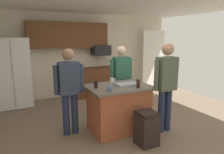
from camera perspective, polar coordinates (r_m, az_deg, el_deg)
name	(u,v)px	position (r m, az deg, el deg)	size (l,w,h in m)	color
floor	(121,126)	(4.47, 2.54, -13.66)	(7.04, 7.04, 0.00)	#7F6B56
back_wall	(80,55)	(6.67, -8.90, 6.13)	(6.40, 0.10, 2.60)	beige
french_door_window_panel	(153,59)	(7.53, 11.45, 5.08)	(0.90, 0.06, 2.00)	white
cabinet_run_upper	(69,35)	(6.35, -12.06, 11.41)	(2.40, 0.38, 0.75)	brown
cabinet_run_lower	(101,81)	(6.70, -2.97, -1.08)	(1.80, 0.63, 0.90)	brown
refrigerator	(13,73)	(6.02, -26.08, 1.01)	(0.89, 0.76, 1.86)	white
microwave_over_range	(101,50)	(6.58, -3.12, 7.49)	(0.56, 0.40, 0.32)	black
kitchen_island	(118,108)	(4.15, 1.82, -8.62)	(1.24, 0.92, 0.93)	#AD5638
person_guest_right	(166,81)	(4.07, 14.95, -1.21)	(0.57, 0.23, 1.77)	#232D4C
person_elder_center	(121,76)	(4.84, 2.62, 0.28)	(0.57, 0.22, 1.67)	#4C5166
person_guest_left	(69,86)	(3.92, -11.91, -2.48)	(0.57, 0.22, 1.67)	#232D4C
mug_blue_stoneware	(110,89)	(3.62, -0.62, -3.25)	(0.13, 0.09, 0.10)	#4C6B99
glass_stout_tall	(138,84)	(3.88, 7.37, -1.85)	(0.07, 0.07, 0.16)	black
mug_ceramic_white	(112,81)	(4.24, 0.06, -1.00)	(0.13, 0.09, 0.11)	white
glass_dark_ale	(96,85)	(3.84, -4.54, -2.17)	(0.07, 0.07, 0.13)	black
serving_tray	(126,84)	(4.07, 4.07, -2.05)	(0.44, 0.30, 0.04)	#B7B7BC
trash_bin	(147,128)	(3.72, 9.70, -14.02)	(0.34, 0.34, 0.61)	black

